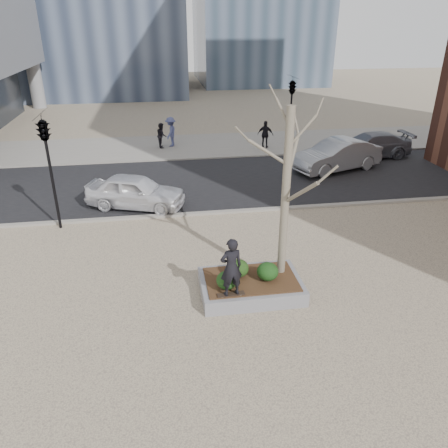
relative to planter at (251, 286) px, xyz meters
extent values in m
plane|color=tan|center=(-1.00, 0.00, -0.23)|extent=(120.00, 120.00, 0.00)
cube|color=black|center=(-1.00, 10.00, -0.21)|extent=(60.00, 8.00, 0.02)
cube|color=gray|center=(-1.00, 17.00, -0.21)|extent=(60.00, 6.00, 0.02)
cube|color=gray|center=(0.00, 0.00, 0.00)|extent=(3.00, 2.00, 0.45)
cube|color=#382314|center=(0.00, 0.00, 0.25)|extent=(2.70, 1.70, 0.04)
ellipsoid|color=black|center=(-0.79, -0.37, 0.53)|extent=(0.61, 0.61, 0.52)
ellipsoid|color=black|center=(-0.34, 0.22, 0.53)|extent=(0.62, 0.62, 0.52)
ellipsoid|color=#163B13|center=(0.48, -0.11, 0.54)|extent=(0.64, 0.64, 0.54)
imported|color=black|center=(-0.73, -0.74, 1.17)|extent=(0.70, 0.53, 1.73)
imported|color=white|center=(-3.56, 7.22, 0.52)|extent=(4.58, 3.03, 1.45)
imported|color=#999BA0|center=(7.03, 10.78, 0.62)|extent=(5.28, 3.26, 1.64)
imported|color=slate|center=(9.95, 12.90, 0.50)|extent=(4.87, 1.98, 1.41)
imported|color=black|center=(-2.18, 16.89, 0.57)|extent=(0.64, 0.79, 1.55)
imported|color=#454C7D|center=(-1.58, 17.06, 0.73)|extent=(1.03, 1.36, 1.86)
imported|color=black|center=(4.30, 15.75, 0.65)|extent=(1.08, 0.76, 1.70)
camera|label=1|loc=(-2.51, -10.81, 7.31)|focal=35.00mm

